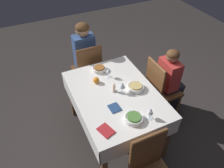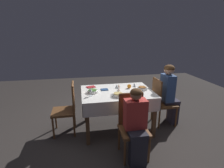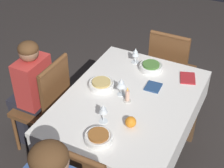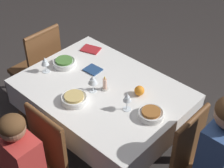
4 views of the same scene
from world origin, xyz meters
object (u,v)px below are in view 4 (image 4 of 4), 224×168
(bowl_north, at_px, (74,98))
(wine_glass_north, at_px, (93,80))
(candle_centerpiece, at_px, (105,85))
(napkin_spare_side, at_px, (93,70))
(napkin_red_folded, at_px, (91,49))
(orange_fruit, at_px, (139,91))
(bowl_east, at_px, (64,62))
(chair_east, at_px, (40,66))
(wine_glass_east, at_px, (45,62))
(person_adult_denim, at_px, (224,166))
(bowl_west, at_px, (151,114))
(wine_glass_west, at_px, (127,98))
(dining_table, at_px, (102,97))

(bowl_north, xyz_separation_m, wine_glass_north, (-0.02, -0.18, 0.08))
(candle_centerpiece, relative_size, napkin_spare_side, 0.92)
(napkin_spare_side, bearing_deg, napkin_red_folded, -41.20)
(candle_centerpiece, relative_size, orange_fruit, 1.62)
(bowl_east, height_order, orange_fruit, orange_fruit)
(chair_east, bearing_deg, wine_glass_north, 82.29)
(bowl_north, bearing_deg, orange_fruit, -128.22)
(wine_glass_north, xyz_separation_m, wine_glass_east, (0.46, 0.08, -0.01))
(person_adult_denim, height_order, bowl_west, person_adult_denim)
(wine_glass_west, xyz_separation_m, napkin_spare_side, (0.51, -0.17, -0.10))
(wine_glass_west, xyz_separation_m, bowl_north, (0.34, 0.20, -0.08))
(bowl_north, relative_size, napkin_red_folded, 1.06)
(wine_glass_east, bearing_deg, napkin_red_folded, -94.34)
(chair_east, relative_size, person_adult_denim, 0.78)
(wine_glass_north, bearing_deg, bowl_west, -171.67)
(dining_table, relative_size, chair_east, 1.36)
(dining_table, distance_m, napkin_red_folded, 0.56)
(napkin_red_folded, bearing_deg, orange_fruit, 165.42)
(bowl_west, relative_size, napkin_red_folded, 0.98)
(bowl_north, height_order, orange_fruit, orange_fruit)
(wine_glass_east, height_order, orange_fruit, wine_glass_east)
(chair_east, height_order, wine_glass_north, chair_east)
(dining_table, xyz_separation_m, chair_east, (0.89, -0.04, -0.15))
(bowl_west, distance_m, bowl_east, 0.91)
(napkin_red_folded, bearing_deg, dining_table, 144.85)
(bowl_west, xyz_separation_m, wine_glass_east, (0.95, 0.16, 0.07))
(bowl_north, bearing_deg, wine_glass_east, -11.84)
(dining_table, xyz_separation_m, napkin_red_folded, (0.45, -0.31, 0.10))
(chair_east, distance_m, bowl_west, 1.39)
(bowl_north, bearing_deg, wine_glass_north, -95.87)
(wine_glass_north, bearing_deg, napkin_red_folded, -42.46)
(bowl_north, xyz_separation_m, candle_centerpiece, (-0.07, -0.25, 0.02))
(bowl_north, distance_m, wine_glass_north, 0.19)
(candle_centerpiece, xyz_separation_m, napkin_red_folded, (0.48, -0.31, -0.04))
(dining_table, xyz_separation_m, bowl_east, (0.44, -0.00, 0.12))
(person_adult_denim, bearing_deg, wine_glass_north, 95.43)
(napkin_spare_side, bearing_deg, bowl_east, 25.08)
(person_adult_denim, distance_m, orange_fruit, 0.79)
(person_adult_denim, relative_size, napkin_red_folded, 6.40)
(orange_fruit, height_order, napkin_spare_side, orange_fruit)
(wine_glass_west, distance_m, wine_glass_east, 0.79)
(bowl_north, distance_m, orange_fruit, 0.49)
(napkin_spare_side, bearing_deg, wine_glass_north, 136.07)
(chair_east, distance_m, person_adult_denim, 1.93)
(person_adult_denim, relative_size, bowl_east, 6.13)
(candle_centerpiece, distance_m, orange_fruit, 0.27)
(orange_fruit, bearing_deg, candle_centerpiece, 29.27)
(dining_table, bearing_deg, wine_glass_west, 169.62)
(bowl_north, bearing_deg, chair_east, -19.15)
(wine_glass_east, relative_size, napkin_spare_side, 1.03)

